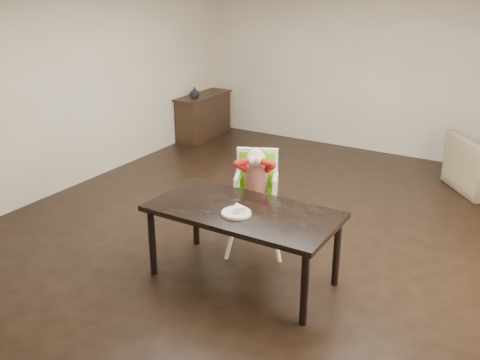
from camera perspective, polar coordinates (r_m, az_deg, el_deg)
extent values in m
plane|color=black|center=(6.43, 3.01, -4.93)|extent=(7.00, 7.00, 0.00)
cube|color=#BFB49F|center=(9.14, 13.75, 11.30)|extent=(6.00, 0.02, 2.70)
cube|color=#BFB49F|center=(7.78, -16.96, 9.34)|extent=(0.02, 7.00, 2.70)
cube|color=black|center=(5.05, 0.31, -3.41)|extent=(1.80, 0.90, 0.05)
cylinder|color=black|center=(5.37, -9.34, -6.54)|extent=(0.07, 0.07, 0.70)
cylinder|color=black|center=(4.61, 6.88, -11.46)|extent=(0.07, 0.07, 0.70)
cylinder|color=black|center=(5.89, -4.75, -3.73)|extent=(0.07, 0.07, 0.70)
cylinder|color=black|center=(5.21, 10.28, -7.58)|extent=(0.07, 0.07, 0.70)
cylinder|color=white|center=(5.63, -0.77, -5.38)|extent=(0.06, 0.06, 0.61)
cylinder|color=white|center=(5.60, 3.70, -5.60)|extent=(0.06, 0.06, 0.61)
cylinder|color=white|center=(6.02, -0.24, -3.53)|extent=(0.06, 0.06, 0.61)
cylinder|color=white|center=(5.99, 3.93, -3.73)|extent=(0.06, 0.06, 0.61)
cube|color=white|center=(5.68, 1.69, -1.75)|extent=(0.56, 0.54, 0.05)
cube|color=#76DE1C|center=(5.67, 1.69, -1.39)|extent=(0.45, 0.44, 0.03)
cube|color=white|center=(5.75, 1.86, 1.22)|extent=(0.42, 0.23, 0.46)
cube|color=#76DE1C|center=(5.72, 1.83, 1.01)|extent=(0.35, 0.17, 0.42)
cube|color=black|center=(5.65, 1.05, 0.75)|extent=(0.11, 0.19, 0.02)
cube|color=black|center=(5.64, 2.48, 0.69)|extent=(0.11, 0.19, 0.02)
cylinder|color=#AC1D13|center=(5.60, 1.71, 0.16)|extent=(0.33, 0.33, 0.30)
sphere|color=beige|center=(5.50, 1.72, 2.42)|extent=(0.26, 0.26, 0.20)
ellipsoid|color=brown|center=(5.52, 1.75, 2.73)|extent=(0.26, 0.26, 0.15)
sphere|color=beige|center=(5.41, 1.22, 2.14)|extent=(0.12, 0.12, 0.09)
sphere|color=beige|center=(5.40, 2.03, 2.11)|extent=(0.12, 0.12, 0.09)
cylinder|color=white|center=(4.93, -0.41, -3.57)|extent=(0.36, 0.36, 0.02)
torus|color=white|center=(4.93, -0.42, -3.44)|extent=(0.36, 0.36, 0.01)
cube|color=black|center=(9.84, -3.92, 6.73)|extent=(0.40, 1.20, 0.76)
cube|color=black|center=(9.74, -3.98, 8.98)|extent=(0.44, 1.26, 0.03)
imported|color=#99999E|center=(9.52, -4.86, 9.29)|extent=(0.18, 0.19, 0.17)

